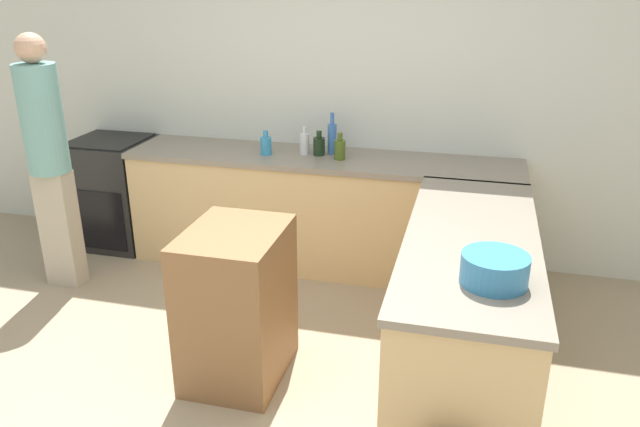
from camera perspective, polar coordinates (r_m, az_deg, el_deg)
name	(u,v)px	position (r m, az deg, el deg)	size (l,w,h in m)	color
ground_plane	(229,423)	(3.44, -8.33, -18.39)	(14.00, 14.00, 0.00)	tan
wall_back	(332,87)	(4.89, 1.09, 11.53)	(8.00, 0.06, 2.70)	silver
counter_back	(321,211)	(4.82, 0.10, 0.20)	(2.96, 0.64, 0.89)	#D6B27A
counter_peninsula	(465,309)	(3.57, 13.12, -8.53)	(0.69, 1.91, 0.89)	#D6B27A
range_oven	(114,192)	(5.51, -18.29, 1.90)	(0.61, 0.61, 0.90)	black
island_table	(237,305)	(3.55, -7.59, -8.26)	(0.51, 0.65, 0.89)	brown
mixing_bowl	(495,269)	(2.87, 15.67, -4.93)	(0.30, 0.30, 0.14)	teal
water_bottle_blue	(332,138)	(4.71, 1.11, 6.95)	(0.07, 0.07, 0.31)	#386BB7
vinegar_bottle_clear	(304,143)	(4.71, -1.43, 6.46)	(0.07, 0.07, 0.22)	silver
olive_oil_bottle	(340,149)	(4.58, 1.83, 5.93)	(0.08, 0.08, 0.20)	#475B1E
dish_soap_bottle	(266,145)	(4.72, -4.96, 6.26)	(0.08, 0.08, 0.18)	#338CBF
wine_bottle_dark	(319,146)	(4.68, -0.09, 6.23)	(0.09, 0.09, 0.18)	black
person_by_range	(48,153)	(4.73, -23.63, 5.12)	(0.28, 0.28, 1.81)	#ADA38E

